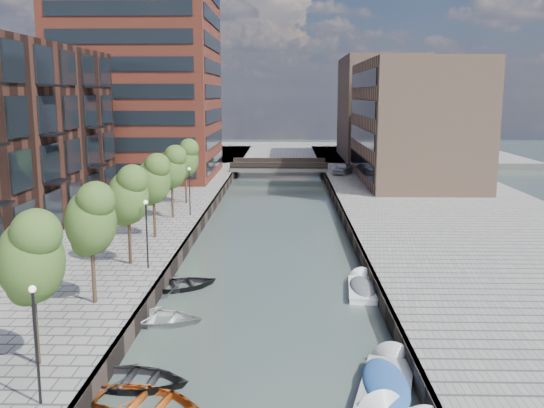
{
  "coord_description": "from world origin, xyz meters",
  "views": [
    {
      "loc": [
        1.0,
        -10.57,
        11.22
      ],
      "look_at": [
        0.0,
        31.79,
        3.5
      ],
      "focal_mm": 40.0,
      "sensor_mm": 36.0,
      "label": 1
    }
  ],
  "objects_px": {
    "sloop_2": "(143,407)",
    "tree_2": "(90,217)",
    "tree_1": "(30,255)",
    "motorboat_4": "(362,288)",
    "car": "(343,168)",
    "sloop_4": "(180,288)",
    "tree_4": "(153,178)",
    "tree_6": "(185,158)",
    "sloop_3": "(158,323)",
    "tree_5": "(171,166)",
    "motorboat_3": "(387,384)",
    "sloop_0": "(133,386)",
    "tree_3": "(128,194)",
    "bridge": "(279,167)"
  },
  "relations": [
    {
      "from": "tree_1",
      "to": "tree_5",
      "type": "relative_size",
      "value": 1.0
    },
    {
      "from": "tree_2",
      "to": "sloop_3",
      "type": "relative_size",
      "value": 1.31
    },
    {
      "from": "tree_6",
      "to": "tree_1",
      "type": "bearing_deg",
      "value": -90.0
    },
    {
      "from": "tree_2",
      "to": "sloop_0",
      "type": "distance_m",
      "value": 9.28
    },
    {
      "from": "sloop_4",
      "to": "sloop_2",
      "type": "bearing_deg",
      "value": 159.59
    },
    {
      "from": "bridge",
      "to": "motorboat_3",
      "type": "distance_m",
      "value": 61.03
    },
    {
      "from": "tree_4",
      "to": "tree_6",
      "type": "xyz_separation_m",
      "value": [
        0.0,
        14.0,
        0.0
      ]
    },
    {
      "from": "bridge",
      "to": "sloop_3",
      "type": "bearing_deg",
      "value": -95.64
    },
    {
      "from": "bridge",
      "to": "sloop_4",
      "type": "height_order",
      "value": "bridge"
    },
    {
      "from": "tree_1",
      "to": "tree_3",
      "type": "distance_m",
      "value": 14.0
    },
    {
      "from": "tree_2",
      "to": "sloop_0",
      "type": "bearing_deg",
      "value": -62.19
    },
    {
      "from": "tree_1",
      "to": "sloop_0",
      "type": "distance_m",
      "value": 6.39
    },
    {
      "from": "sloop_4",
      "to": "motorboat_4",
      "type": "xyz_separation_m",
      "value": [
        10.62,
        -0.18,
        0.18
      ]
    },
    {
      "from": "sloop_2",
      "to": "tree_2",
      "type": "bearing_deg",
      "value": 41.4
    },
    {
      "from": "sloop_2",
      "to": "sloop_3",
      "type": "bearing_deg",
      "value": 22.25
    },
    {
      "from": "tree_6",
      "to": "sloop_4",
      "type": "xyz_separation_m",
      "value": [
        3.32,
        -22.73,
        -5.31
      ]
    },
    {
      "from": "tree_4",
      "to": "sloop_3",
      "type": "relative_size",
      "value": 1.31
    },
    {
      "from": "tree_2",
      "to": "sloop_2",
      "type": "height_order",
      "value": "tree_2"
    },
    {
      "from": "sloop_0",
      "to": "sloop_3",
      "type": "height_order",
      "value": "sloop_3"
    },
    {
      "from": "sloop_2",
      "to": "car",
      "type": "height_order",
      "value": "car"
    },
    {
      "from": "tree_5",
      "to": "car",
      "type": "xyz_separation_m",
      "value": [
        16.84,
        28.33,
        -3.57
      ]
    },
    {
      "from": "motorboat_3",
      "to": "motorboat_4",
      "type": "xyz_separation_m",
      "value": [
        0.53,
        11.91,
        -0.03
      ]
    },
    {
      "from": "tree_3",
      "to": "sloop_0",
      "type": "bearing_deg",
      "value": -75.51
    },
    {
      "from": "motorboat_4",
      "to": "sloop_0",
      "type": "bearing_deg",
      "value": -131.32
    },
    {
      "from": "sloop_0",
      "to": "motorboat_3",
      "type": "xyz_separation_m",
      "value": [
        9.87,
        -0.09,
        0.22
      ]
    },
    {
      "from": "sloop_4",
      "to": "motorboat_3",
      "type": "distance_m",
      "value": 15.76
    },
    {
      "from": "tree_6",
      "to": "tree_2",
      "type": "bearing_deg",
      "value": -90.0
    },
    {
      "from": "tree_6",
      "to": "sloop_4",
      "type": "relative_size",
      "value": 1.33
    },
    {
      "from": "bridge",
      "to": "car",
      "type": "xyz_separation_m",
      "value": [
        8.34,
        -4.67,
        0.35
      ]
    },
    {
      "from": "tree_1",
      "to": "motorboat_3",
      "type": "xyz_separation_m",
      "value": [
        13.41,
        0.18,
        -5.09
      ]
    },
    {
      "from": "tree_1",
      "to": "motorboat_4",
      "type": "distance_m",
      "value": 19.15
    },
    {
      "from": "tree_4",
      "to": "motorboat_3",
      "type": "height_order",
      "value": "tree_4"
    },
    {
      "from": "tree_6",
      "to": "tree_4",
      "type": "bearing_deg",
      "value": -90.0
    },
    {
      "from": "tree_1",
      "to": "sloop_4",
      "type": "relative_size",
      "value": 1.33
    },
    {
      "from": "tree_6",
      "to": "motorboat_4",
      "type": "height_order",
      "value": "tree_6"
    },
    {
      "from": "sloop_4",
      "to": "car",
      "type": "xyz_separation_m",
      "value": [
        13.52,
        44.05,
        1.74
      ]
    },
    {
      "from": "sloop_4",
      "to": "tree_6",
      "type": "bearing_deg",
      "value": -16.34
    },
    {
      "from": "tree_5",
      "to": "motorboat_4",
      "type": "relative_size",
      "value": 1.27
    },
    {
      "from": "tree_1",
      "to": "motorboat_3",
      "type": "relative_size",
      "value": 1.05
    },
    {
      "from": "tree_5",
      "to": "sloop_0",
      "type": "bearing_deg",
      "value": -82.71
    },
    {
      "from": "tree_5",
      "to": "sloop_3",
      "type": "relative_size",
      "value": 1.31
    },
    {
      "from": "tree_3",
      "to": "tree_5",
      "type": "xyz_separation_m",
      "value": [
        0.0,
        14.0,
        0.0
      ]
    },
    {
      "from": "tree_2",
      "to": "tree_5",
      "type": "relative_size",
      "value": 1.0
    },
    {
      "from": "motorboat_3",
      "to": "tree_4",
      "type": "bearing_deg",
      "value": 122.8
    },
    {
      "from": "bridge",
      "to": "tree_4",
      "type": "distance_m",
      "value": 41.08
    },
    {
      "from": "tree_6",
      "to": "motorboat_3",
      "type": "distance_m",
      "value": 37.66
    },
    {
      "from": "tree_4",
      "to": "sloop_3",
      "type": "distance_m",
      "value": 15.48
    },
    {
      "from": "tree_1",
      "to": "tree_4",
      "type": "relative_size",
      "value": 1.0
    },
    {
      "from": "bridge",
      "to": "tree_2",
      "type": "relative_size",
      "value": 2.18
    },
    {
      "from": "bridge",
      "to": "car",
      "type": "bearing_deg",
      "value": -29.27
    }
  ]
}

